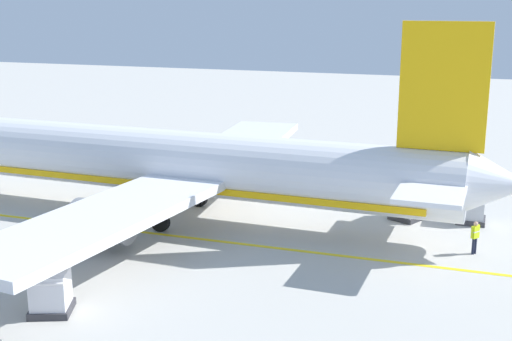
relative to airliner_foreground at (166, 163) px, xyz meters
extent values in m
cylinder|color=white|center=(0.02, 0.57, 0.11)|extent=(4.81, 36.09, 3.80)
cone|color=white|center=(-0.54, -19.02, 0.51)|extent=(3.32, 3.29, 3.23)
cube|color=white|center=(-9.18, -1.17, -0.56)|extent=(16.50, 6.88, 0.50)
cylinder|color=slate|center=(-6.39, 0.55, -1.76)|extent=(2.29, 3.26, 2.20)
cube|color=white|center=(9.10, -1.69, -0.56)|extent=(16.32, 6.01, 0.50)
cylinder|color=slate|center=(6.41, 0.19, -1.76)|extent=(2.29, 3.26, 2.20)
cube|color=#F2B20C|center=(-0.45, -15.92, 5.26)|extent=(0.48, 4.41, 6.50)
cube|color=white|center=(-0.45, -15.92, 0.51)|extent=(10.49, 3.49, 0.24)
cube|color=#F2B20C|center=(0.02, 0.57, -0.94)|extent=(4.52, 32.49, 0.36)
cylinder|color=black|center=(-2.63, -0.86, -2.84)|extent=(0.38, 1.11, 1.10)
cylinder|color=gray|center=(-2.63, -0.86, -2.04)|extent=(0.20, 0.20, 0.50)
cylinder|color=black|center=(2.57, -1.00, -2.84)|extent=(0.38, 1.11, 1.10)
cylinder|color=gray|center=(2.57, -1.00, -2.04)|extent=(0.20, 0.20, 0.50)
cube|color=#333338|center=(4.17, -13.94, -3.24)|extent=(2.16, 2.16, 0.30)
cube|color=#B2B7C1|center=(4.17, -13.94, -2.26)|extent=(1.89, 1.89, 1.66)
cube|color=#B2B7C1|center=(3.95, -14.39, -1.58)|extent=(1.55, 1.15, 0.54)
cube|color=#333338|center=(-13.63, -1.24, -3.24)|extent=(2.19, 2.19, 0.30)
cube|color=silver|center=(-13.63, -1.24, -2.33)|extent=(1.93, 1.93, 1.52)
cube|color=silver|center=(-14.12, -1.43, -1.72)|extent=(1.12, 1.63, 0.55)
cube|color=#333338|center=(4.82, -17.65, -3.24)|extent=(1.68, 1.68, 0.30)
cube|color=#B2B7C1|center=(4.82, -17.65, -2.32)|extent=(1.48, 1.48, 1.53)
cube|color=#B2B7C1|center=(5.33, -17.66, -1.71)|extent=(0.62, 1.49, 0.55)
cylinder|color=#191E33|center=(8.39, -8.34, -2.96)|extent=(0.14, 0.14, 0.85)
cylinder|color=#191E33|center=(8.57, -8.34, -2.96)|extent=(0.14, 0.14, 0.85)
cube|color=orange|center=(8.48, -8.34, -2.22)|extent=(0.44, 0.22, 0.64)
cube|color=silver|center=(8.48, -8.34, -2.18)|extent=(0.45, 0.23, 0.06)
sphere|color=tan|center=(8.48, -8.34, -1.78)|extent=(0.23, 0.23, 0.23)
cylinder|color=orange|center=(8.21, -8.34, -2.18)|extent=(0.09, 0.09, 0.61)
cylinder|color=orange|center=(8.75, -8.34, -2.18)|extent=(0.09, 0.09, 0.61)
cylinder|color=#191E33|center=(-0.51, -18.05, -2.95)|extent=(0.14, 0.14, 0.88)
cylinder|color=#191E33|center=(-0.66, -17.95, -2.95)|extent=(0.14, 0.14, 0.88)
cube|color=#CCE519|center=(-0.59, -18.00, -2.18)|extent=(0.49, 0.43, 0.66)
cube|color=silver|center=(-0.59, -18.00, -2.15)|extent=(0.50, 0.45, 0.06)
sphere|color=tan|center=(-0.59, -18.00, -1.73)|extent=(0.24, 0.24, 0.24)
cylinder|color=#CCE519|center=(-0.37, -18.16, -2.15)|extent=(0.09, 0.09, 0.63)
cylinder|color=#CCE519|center=(-0.81, -17.84, -2.15)|extent=(0.09, 0.09, 0.63)
cylinder|color=#191E33|center=(-10.88, 1.08, -2.96)|extent=(0.14, 0.14, 0.86)
cylinder|color=#191E33|center=(-11.05, 1.13, -2.96)|extent=(0.14, 0.14, 0.86)
cube|color=#CCE519|center=(-10.96, 1.10, -2.21)|extent=(0.49, 0.34, 0.64)
cube|color=silver|center=(-10.96, 1.10, -2.18)|extent=(0.50, 0.35, 0.06)
sphere|color=tan|center=(-10.96, 1.10, -1.77)|extent=(0.23, 0.23, 0.23)
cylinder|color=#CCE519|center=(-10.71, 1.02, -2.18)|extent=(0.09, 0.09, 0.61)
cylinder|color=#CCE519|center=(-11.22, 1.18, -2.18)|extent=(0.09, 0.09, 0.61)
cube|color=yellow|center=(-3.12, -4.43, -3.39)|extent=(0.30, 60.00, 0.01)
camera|label=1|loc=(-36.21, -18.13, 9.52)|focal=48.14mm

